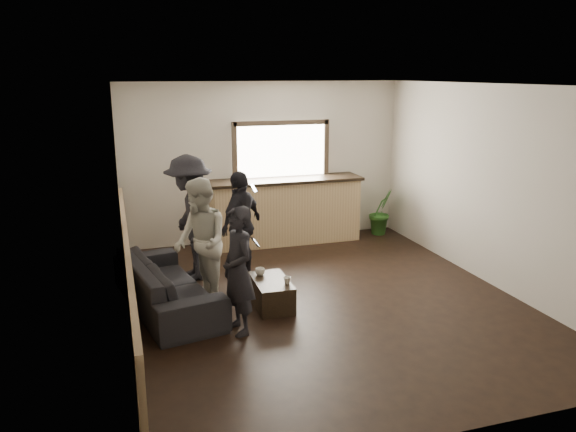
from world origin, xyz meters
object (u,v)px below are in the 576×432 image
object	(u,v)px
bar_counter	(285,207)
cup_a	(260,272)
person_a	(238,271)
person_b	(201,242)
sofa	(167,284)
person_d	(241,224)
person_c	(190,218)
coffee_table	(271,293)
potted_plant	(381,212)
cup_b	(287,280)

from	to	relation	value
bar_counter	cup_a	bearing A→B (deg)	-114.25
person_a	person_b	size ratio (longest dim) A/B	0.91
sofa	person_d	size ratio (longest dim) A/B	1.39
bar_counter	person_b	size ratio (longest dim) A/B	1.63
bar_counter	person_c	xyz separation A→B (m)	(-1.85, -1.34, 0.27)
coffee_table	cup_a	world-z (taller)	cup_a
potted_plant	person_b	size ratio (longest dim) A/B	0.51
sofa	potted_plant	size ratio (longest dim) A/B	2.59
person_d	cup_b	bearing A→B (deg)	57.01
potted_plant	person_b	bearing A→B (deg)	-148.69
sofa	cup_b	size ratio (longest dim) A/B	23.47
person_a	person_d	xyz separation A→B (m)	(0.45, 1.81, 0.04)
cup_b	person_b	bearing A→B (deg)	151.03
cup_b	sofa	bearing A→B (deg)	160.22
person_d	bar_counter	bearing A→B (deg)	-171.59
bar_counter	potted_plant	xyz separation A→B (m)	(1.85, -0.05, -0.22)
person_a	person_c	world-z (taller)	person_c
person_c	person_a	bearing A→B (deg)	6.27
coffee_table	potted_plant	size ratio (longest dim) A/B	0.93
bar_counter	person_d	distance (m)	1.86
potted_plant	person_b	world-z (taller)	person_b
cup_b	potted_plant	bearing A→B (deg)	45.97
cup_a	cup_b	distance (m)	0.47
coffee_table	person_b	distance (m)	1.12
person_b	bar_counter	bearing A→B (deg)	132.16
coffee_table	cup_a	bearing A→B (deg)	112.76
potted_plant	person_a	distance (m)	4.72
cup_b	person_b	xyz separation A→B (m)	(-0.99, 0.55, 0.43)
bar_counter	person_c	size ratio (longest dim) A/B	1.48
sofa	cup_a	xyz separation A→B (m)	(1.20, -0.12, 0.08)
sofa	person_a	distance (m)	1.27
person_c	cup_a	bearing A→B (deg)	32.14
person_c	person_d	xyz separation A→B (m)	(0.73, -0.12, -0.12)
sofa	person_c	world-z (taller)	person_c
sofa	potted_plant	bearing A→B (deg)	-72.74
coffee_table	person_b	size ratio (longest dim) A/B	0.48
bar_counter	sofa	size ratio (longest dim) A/B	1.22
cup_b	person_d	size ratio (longest dim) A/B	0.06
cup_b	person_d	distance (m)	1.46
cup_a	person_b	bearing A→B (deg)	168.52
bar_counter	person_a	xyz separation A→B (m)	(-1.57, -3.28, 0.11)
bar_counter	cup_b	distance (m)	2.98
coffee_table	person_b	xyz separation A→B (m)	(-0.84, 0.37, 0.65)
cup_b	person_b	size ratio (longest dim) A/B	0.06
cup_b	person_d	bearing A→B (deg)	101.12
coffee_table	person_c	distance (m)	1.73
potted_plant	person_d	xyz separation A→B (m)	(-2.98, -1.42, 0.37)
cup_b	person_c	bearing A→B (deg)	123.55
potted_plant	person_c	xyz separation A→B (m)	(-3.70, -1.29, 0.49)
cup_b	person_c	distance (m)	1.88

